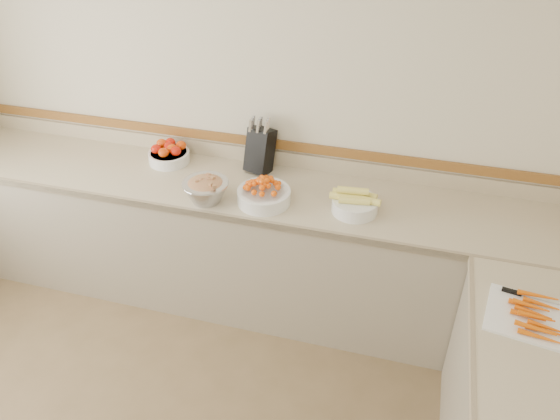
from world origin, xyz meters
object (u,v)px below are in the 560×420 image
(tomato_bowl, at_px, (169,154))
(rhubarb_bowl, at_px, (206,189))
(cherry_tomato_bowl, at_px, (264,193))
(corn_bowl, at_px, (355,203))
(cutting_board, at_px, (535,317))
(knife_block, at_px, (260,149))

(tomato_bowl, xyz_separation_m, rhubarb_bowl, (0.41, -0.37, 0.02))
(tomato_bowl, relative_size, rhubarb_bowl, 0.99)
(tomato_bowl, relative_size, cherry_tomato_bowl, 0.86)
(corn_bowl, height_order, cutting_board, corn_bowl)
(cherry_tomato_bowl, relative_size, corn_bowl, 1.08)
(tomato_bowl, height_order, cherry_tomato_bowl, cherry_tomato_bowl)
(knife_block, xyz_separation_m, rhubarb_bowl, (-0.20, -0.43, -0.07))
(knife_block, xyz_separation_m, tomato_bowl, (-0.60, -0.06, -0.09))
(knife_block, xyz_separation_m, cherry_tomato_bowl, (0.13, -0.35, -0.09))
(corn_bowl, bearing_deg, rhubarb_bowl, -171.77)
(knife_block, xyz_separation_m, cutting_board, (1.55, -0.94, -0.13))
(tomato_bowl, distance_m, rhubarb_bowl, 0.55)
(tomato_bowl, distance_m, corn_bowl, 1.28)
(rhubarb_bowl, height_order, cutting_board, rhubarb_bowl)
(knife_block, xyz_separation_m, corn_bowl, (0.65, -0.31, -0.09))
(cutting_board, bearing_deg, rhubarb_bowl, 163.87)
(tomato_bowl, bearing_deg, rhubarb_bowl, -42.23)
(knife_block, distance_m, cutting_board, 1.82)
(tomato_bowl, xyz_separation_m, cutting_board, (2.16, -0.88, -0.04))
(tomato_bowl, relative_size, cutting_board, 0.60)
(knife_block, distance_m, cherry_tomato_bowl, 0.39)
(knife_block, bearing_deg, cutting_board, -31.06)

